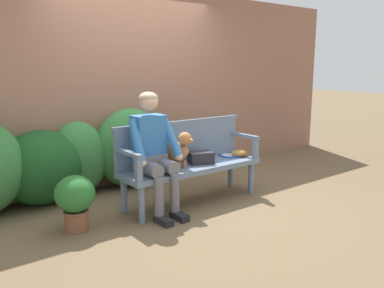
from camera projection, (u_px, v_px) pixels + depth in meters
The scene contains 15 objects.
ground_plane at pixel (192, 202), 4.77m from camera, with size 40.00×40.00×0.00m, color brown.
brick_garden_fence at pixel (130, 85), 5.60m from camera, with size 8.00×0.30×2.64m, color #936651.
hedge_bush_far_right at pixel (78, 159), 4.95m from camera, with size 0.73×0.55×0.93m, color #337538.
hedge_bush_far_left at pixel (41, 168), 4.64m from camera, with size 0.97×0.78×0.87m, color #194C1E.
hedge_bush_mid_right at pixel (130, 148), 5.32m from camera, with size 1.01×0.62×1.05m, color #337538.
garden_bench at pixel (192, 170), 4.69m from camera, with size 1.76×0.50×0.46m.
bench_backrest at pixel (181, 141), 4.80m from camera, with size 1.80×0.06×0.50m.
bench_armrest_left_end at pixel (132, 160), 4.07m from camera, with size 0.06×0.50×0.28m.
bench_armrest_right_end at pixel (248, 141), 5.07m from camera, with size 0.06×0.50×0.28m.
person_seated at pixel (153, 148), 4.29m from camera, with size 0.56×0.65×1.33m.
dog_on_bench at pixel (178, 150), 4.53m from camera, with size 0.28×0.41×0.42m.
tennis_racket at pixel (229, 155), 5.17m from camera, with size 0.35×0.58×0.03m.
baseball_glove at pixel (240, 153), 5.10m from camera, with size 0.22×0.17×0.09m, color #9E6B2D.
sports_bag at pixel (201, 158), 4.74m from camera, with size 0.28×0.20×0.14m, color #232328.
potted_plant at pixel (75, 198), 3.89m from camera, with size 0.39×0.39×0.56m.
Camera 1 is at (-2.78, -3.59, 1.61)m, focal length 37.50 mm.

